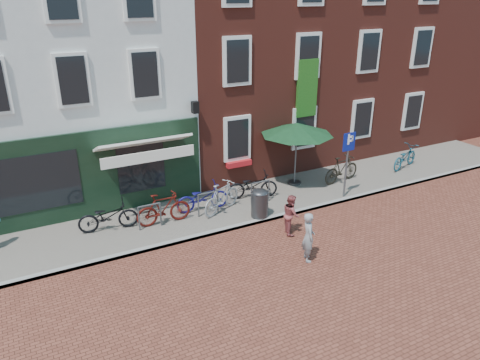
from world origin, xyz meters
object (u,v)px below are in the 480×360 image
parking_sign (348,154)px  bicycle_2 (203,197)px  woman (308,237)px  bicycle_4 (253,185)px  bicycle_1 (164,208)px  bicycle_6 (405,157)px  boy (291,214)px  litter_bin (260,202)px  bicycle_5 (342,169)px  parasol (297,127)px  bicycle_3 (222,197)px  bicycle_0 (108,216)px

parking_sign → bicycle_2: size_ratio=1.33×
woman → bicycle_4: (0.56, 4.20, -0.15)m
woman → bicycle_1: 4.78m
parking_sign → bicycle_6: size_ratio=1.33×
boy → bicycle_2: (-1.88, 2.58, -0.07)m
litter_bin → bicycle_4: size_ratio=0.57×
parking_sign → bicycle_6: parking_sign is taller
woman → bicycle_4: bearing=12.1°
boy → bicycle_5: (3.93, 2.37, -0.01)m
parasol → bicycle_3: 4.07m
bicycle_3 → bicycle_6: (8.65, 0.17, -0.05)m
bicycle_6 → bicycle_0: bearing=70.9°
bicycle_2 → boy: bearing=-139.6°
litter_bin → bicycle_5: bearing=14.3°
parking_sign → bicycle_4: parking_sign is taller
woman → bicycle_6: woman is taller
bicycle_0 → bicycle_1: (1.67, -0.39, 0.05)m
boy → bicycle_5: boy is taller
parasol → bicycle_2: (-4.09, -0.49, -1.82)m
parasol → bicycle_6: parasol is taller
boy → bicycle_3: boy is taller
parasol → bicycle_2: 4.50m
bicycle_4 → bicycle_0: bearing=106.6°
bicycle_3 → bicycle_4: (1.47, 0.50, -0.05)m
parasol → bicycle_4: parasol is taller
bicycle_3 → litter_bin: bearing=-159.3°
bicycle_4 → parasol: bearing=-63.0°
bicycle_2 → bicycle_4: 2.00m
bicycle_6 → bicycle_2: bearing=70.8°
litter_bin → bicycle_5: size_ratio=0.59×
litter_bin → woman: size_ratio=0.71×
litter_bin → bicycle_4: (0.52, 1.41, -0.06)m
bicycle_1 → bicycle_2: size_ratio=0.97×
bicycle_5 → bicycle_6: size_ratio=0.97×
boy → bicycle_6: boy is taller
parasol → bicycle_3: bearing=-165.9°
bicycle_0 → bicycle_6: (12.34, -0.30, 0.00)m
litter_bin → bicycle_2: (-1.48, 1.32, -0.06)m
parasol → bicycle_4: size_ratio=1.51×
parking_sign → bicycle_0: (-8.17, 1.45, -1.18)m
woman → bicycle_3: size_ratio=0.83×
parking_sign → bicycle_1: size_ratio=1.37×
parking_sign → bicycle_1: 6.68m
bicycle_0 → bicycle_5: 8.98m
boy → bicycle_3: (-1.35, 2.17, -0.01)m
boy → bicycle_1: bearing=75.7°
litter_bin → bicycle_2: litter_bin is taller
litter_bin → parking_sign: 3.70m
bicycle_2 → bicycle_5: bearing=-87.8°
bicycle_2 → bicycle_6: size_ratio=1.00×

